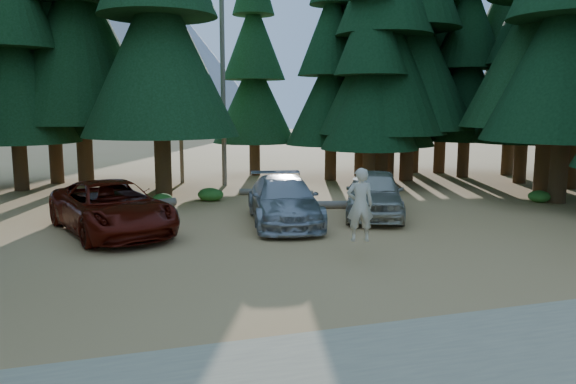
# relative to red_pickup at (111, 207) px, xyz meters

# --- Properties ---
(ground) EXTENTS (160.00, 160.00, 0.00)m
(ground) POSITION_rel_red_pickup_xyz_m (4.70, -4.77, -0.84)
(ground) COLOR tan
(ground) RESTS_ON ground
(gravel_strip) EXTENTS (26.00, 3.50, 0.01)m
(gravel_strip) POSITION_rel_red_pickup_xyz_m (4.70, -11.27, -0.83)
(gravel_strip) COLOR tan
(gravel_strip) RESTS_ON ground
(forest_belt_north) EXTENTS (36.00, 7.00, 22.00)m
(forest_belt_north) POSITION_rel_red_pickup_xyz_m (4.70, 10.23, -0.84)
(forest_belt_north) COLOR black
(forest_belt_north) RESTS_ON ground
(snag_front) EXTENTS (0.24, 0.24, 12.00)m
(snag_front) POSITION_rel_red_pickup_xyz_m (5.50, 9.73, 5.16)
(snag_front) COLOR slate
(snag_front) RESTS_ON ground
(snag_back) EXTENTS (0.20, 0.20, 10.00)m
(snag_back) POSITION_rel_red_pickup_xyz_m (3.50, 11.23, 4.16)
(snag_back) COLOR slate
(snag_back) RESTS_ON ground
(mountain_peak) EXTENTS (48.00, 50.00, 28.00)m
(mountain_peak) POSITION_rel_red_pickup_xyz_m (2.11, 83.46, 11.87)
(mountain_peak) COLOR gray
(mountain_peak) RESTS_ON ground
(red_pickup) EXTENTS (4.48, 6.58, 1.67)m
(red_pickup) POSITION_rel_red_pickup_xyz_m (0.00, 0.00, 0.00)
(red_pickup) COLOR #560F07
(red_pickup) RESTS_ON ground
(silver_minivan_center) EXTENTS (3.11, 5.85, 1.61)m
(silver_minivan_center) POSITION_rel_red_pickup_xyz_m (5.74, -0.22, -0.03)
(silver_minivan_center) COLOR #A1A4A9
(silver_minivan_center) RESTS_ON ground
(silver_minivan_right) EXTENTS (3.98, 5.49, 1.74)m
(silver_minivan_right) POSITION_rel_red_pickup_xyz_m (9.34, 0.03, 0.03)
(silver_minivan_right) COLOR #ADAA9A
(silver_minivan_right) RESTS_ON ground
(frisbee_player) EXTENTS (0.81, 0.63, 1.98)m
(frisbee_player) POSITION_rel_red_pickup_xyz_m (6.37, -5.24, 0.65)
(frisbee_player) COLOR beige
(frisbee_player) RESTS_ON ground
(log_left) EXTENTS (4.26, 2.03, 0.32)m
(log_left) POSITION_rel_red_pickup_xyz_m (0.38, 3.68, -0.68)
(log_left) COLOR slate
(log_left) RESTS_ON ground
(log_mid) EXTENTS (3.18, 1.76, 0.28)m
(log_mid) POSITION_rel_red_pickup_xyz_m (7.13, 5.73, -0.70)
(log_mid) COLOR slate
(log_mid) RESTS_ON ground
(log_right) EXTENTS (4.66, 1.59, 0.30)m
(log_right) POSITION_rel_red_pickup_xyz_m (7.53, 2.23, -0.68)
(log_right) COLOR slate
(log_right) RESTS_ON ground
(shrub_far_left) EXTENTS (0.88, 0.88, 0.48)m
(shrub_far_left) POSITION_rel_red_pickup_xyz_m (0.23, 4.55, -0.59)
(shrub_far_left) COLOR #316F21
(shrub_far_left) RESTS_ON ground
(shrub_left) EXTENTS (0.84, 0.84, 0.46)m
(shrub_left) POSITION_rel_red_pickup_xyz_m (1.97, 4.86, -0.61)
(shrub_left) COLOR #316F21
(shrub_left) RESTS_ON ground
(shrub_center_left) EXTENTS (0.94, 0.94, 0.52)m
(shrub_center_left) POSITION_rel_red_pickup_xyz_m (4.12, 5.17, -0.58)
(shrub_center_left) COLOR #316F21
(shrub_center_left) RESTS_ON ground
(shrub_center_right) EXTENTS (1.02, 1.02, 0.56)m
(shrub_center_right) POSITION_rel_red_pickup_xyz_m (4.00, 5.21, -0.56)
(shrub_center_right) COLOR #316F21
(shrub_center_right) RESTS_ON ground
(shrub_right) EXTENTS (1.01, 1.01, 0.55)m
(shrub_right) POSITION_rel_red_pickup_xyz_m (6.81, 3.25, -0.56)
(shrub_right) COLOR #316F21
(shrub_right) RESTS_ON ground
(shrub_far_right) EXTENTS (1.27, 1.27, 0.70)m
(shrub_far_right) POSITION_rel_red_pickup_xyz_m (10.70, 3.03, -0.49)
(shrub_far_right) COLOR #316F21
(shrub_far_right) RESTS_ON ground
(shrub_edge_east) EXTENTS (0.92, 0.92, 0.50)m
(shrub_edge_east) POSITION_rel_red_pickup_xyz_m (17.39, 0.73, -0.58)
(shrub_edge_east) COLOR #316F21
(shrub_edge_east) RESTS_ON ground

